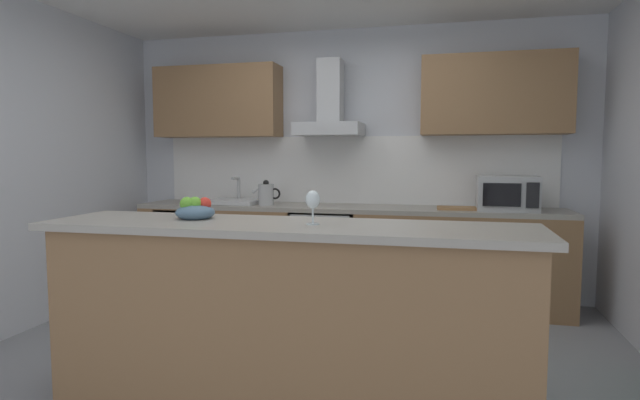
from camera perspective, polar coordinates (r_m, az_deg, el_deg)
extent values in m
cube|color=gray|center=(3.58, -2.51, -17.88)|extent=(5.53, 4.81, 0.02)
cube|color=silver|center=(5.21, 3.49, 4.11)|extent=(5.53, 0.12, 2.60)
cube|color=white|center=(5.14, 3.34, 3.31)|extent=(3.85, 0.02, 0.66)
cube|color=olive|center=(4.93, 2.65, -6.13)|extent=(3.99, 0.60, 0.86)
cube|color=#9E998E|center=(4.86, 2.67, -0.91)|extent=(3.99, 0.60, 0.04)
cube|color=olive|center=(2.86, -3.86, -13.15)|extent=(2.53, 0.52, 0.98)
cube|color=#9E998E|center=(2.74, -3.92, -2.98)|extent=(2.63, 0.64, 0.04)
cube|color=olive|center=(5.42, -11.14, 10.52)|extent=(1.28, 0.32, 0.70)
cube|color=olive|center=(4.94, 18.66, 10.89)|extent=(1.28, 0.32, 0.70)
cube|color=slate|center=(4.94, 0.76, -5.75)|extent=(0.60, 0.56, 0.80)
cube|color=black|center=(4.67, -0.05, -7.17)|extent=(0.50, 0.02, 0.48)
cube|color=#B7BABC|center=(4.60, -0.05, -2.25)|extent=(0.54, 0.02, 0.09)
cylinder|color=#B7BABC|center=(4.59, -0.15, -4.33)|extent=(0.49, 0.02, 0.02)
cube|color=white|center=(5.41, -13.59, -5.31)|extent=(0.58, 0.56, 0.85)
cube|color=silver|center=(5.16, -15.08, -5.84)|extent=(0.55, 0.02, 0.80)
cylinder|color=#B7BABC|center=(5.03, -12.99, -5.58)|extent=(0.02, 0.02, 0.38)
cube|color=#B7BABC|center=(4.74, 19.85, 0.70)|extent=(0.50, 0.36, 0.30)
cube|color=black|center=(4.54, 19.36, 0.54)|extent=(0.30, 0.02, 0.19)
cube|color=black|center=(4.57, 22.35, 0.48)|extent=(0.10, 0.01, 0.21)
cube|color=silver|center=(5.16, -9.45, -0.16)|extent=(0.50, 0.40, 0.04)
cylinder|color=#B7BABC|center=(5.27, -8.92, 1.13)|extent=(0.03, 0.03, 0.26)
cylinder|color=#B7BABC|center=(5.19, -9.28, 2.39)|extent=(0.03, 0.16, 0.03)
cylinder|color=#B7BABC|center=(4.99, -5.95, 0.60)|extent=(0.15, 0.15, 0.20)
sphere|color=black|center=(4.98, -5.96, 1.89)|extent=(0.06, 0.06, 0.06)
cone|color=#B7BABC|center=(5.02, -7.03, 1.08)|extent=(0.09, 0.04, 0.07)
torus|color=black|center=(4.96, -4.97, 0.70)|extent=(0.11, 0.02, 0.11)
cube|color=#B7BABC|center=(4.95, 1.03, 7.77)|extent=(0.62, 0.45, 0.12)
cube|color=#B7BABC|center=(5.03, 1.17, 11.84)|extent=(0.22, 0.22, 0.60)
cylinder|color=silver|center=(2.69, -0.79, -2.65)|extent=(0.07, 0.07, 0.01)
cylinder|color=silver|center=(2.68, -0.79, -1.63)|extent=(0.01, 0.01, 0.09)
ellipsoid|color=silver|center=(2.67, -0.80, 0.05)|extent=(0.08, 0.08, 0.10)
ellipsoid|color=slate|center=(3.01, -13.55, -1.34)|extent=(0.22, 0.22, 0.09)
sphere|color=#66B233|center=(3.01, -14.42, -0.42)|extent=(0.08, 0.08, 0.08)
sphere|color=red|center=(3.02, -12.55, -0.39)|extent=(0.07, 0.07, 0.07)
sphere|color=#66B233|center=(3.01, -13.57, -0.40)|extent=(0.08, 0.08, 0.08)
cube|color=#9E7247|center=(4.72, 14.80, -0.87)|extent=(0.35, 0.23, 0.02)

